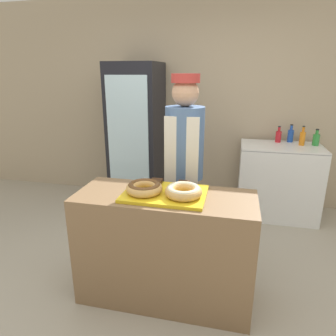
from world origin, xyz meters
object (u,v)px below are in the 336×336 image
bottle_green (316,139)px  brownie_back_left (156,182)px  donut_chocolate_glaze (144,187)px  chest_freezer (278,181)px  baker_person (184,167)px  bottle_red (278,136)px  bottle_orange (302,138)px  serving_tray (165,194)px  beverage_fridge (137,137)px  brownie_back_right (184,184)px  donut_light_glaze (184,191)px  bottle_blue (291,135)px

bottle_green → brownie_back_left: bearing=-132.6°
donut_chocolate_glaze → chest_freezer: size_ratio=0.28×
baker_person → chest_freezer: (0.99, 1.19, -0.48)m
bottle_red → bottle_orange: 0.28m
serving_tray → beverage_fridge: bearing=114.7°
brownie_back_right → beverage_fridge: 1.81m
serving_tray → donut_chocolate_glaze: size_ratio=2.27×
serving_tray → brownie_back_left: brownie_back_left is taller
donut_chocolate_glaze → baker_person: baker_person is taller
brownie_back_left → bottle_red: bottle_red is taller
donut_light_glaze → baker_person: size_ratio=0.15×
brownie_back_left → bottle_blue: (1.26, 1.80, 0.07)m
bottle_orange → bottle_green: (0.16, 0.03, -0.01)m
donut_light_glaze → brownie_back_right: donut_light_glaze is taller
donut_light_glaze → bottle_orange: bearing=58.8°
brownie_back_right → beverage_fridge: bearing=120.0°
serving_tray → donut_light_glaze: donut_light_glaze is taller
donut_chocolate_glaze → donut_light_glaze: same height
beverage_fridge → bottle_orange: bearing=2.0°
brownie_back_right → chest_freezer: brownie_back_right is taller
donut_light_glaze → beverage_fridge: beverage_fridge is taller
serving_tray → bottle_green: bottle_green is taller
brownie_back_left → bottle_green: 2.27m
brownie_back_right → bottle_orange: (1.15, 1.64, 0.08)m
brownie_back_left → baker_person: (0.16, 0.38, 0.01)m
donut_chocolate_glaze → bottle_blue: bottle_blue is taller
brownie_back_left → bottle_green: bearing=47.4°
baker_person → beverage_fridge: bearing=125.3°
donut_light_glaze → bottle_blue: bottle_blue is taller
donut_chocolate_glaze → brownie_back_right: bearing=38.7°
serving_tray → chest_freezer: (1.03, 1.74, -0.44)m
donut_light_glaze → bottle_orange: size_ratio=1.14×
chest_freezer → brownie_back_right: bearing=-120.4°
donut_light_glaze → bottle_green: bottle_green is taller
brownie_back_left → baker_person: bearing=67.5°
bottle_red → bottle_green: bottle_red is taller
baker_person → donut_light_glaze: bearing=-80.4°
brownie_back_left → bottle_green: bottle_green is taller
bottle_red → donut_light_glaze: bearing=-113.7°
brownie_back_left → beverage_fridge: size_ratio=0.05×
donut_chocolate_glaze → brownie_back_left: 0.21m
bottle_blue → bottle_red: bearing=-163.1°
bottle_red → bottle_blue: (0.15, 0.05, 0.01)m
chest_freezer → bottle_orange: size_ratio=4.08×
brownie_back_left → beverage_fridge: 1.71m
brownie_back_right → chest_freezer: (0.92, 1.57, -0.46)m
chest_freezer → baker_person: bearing=-129.6°
serving_tray → donut_light_glaze: (0.15, -0.04, 0.05)m
brownie_back_left → baker_person: baker_person is taller
serving_tray → bottle_blue: (1.15, 1.96, 0.10)m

